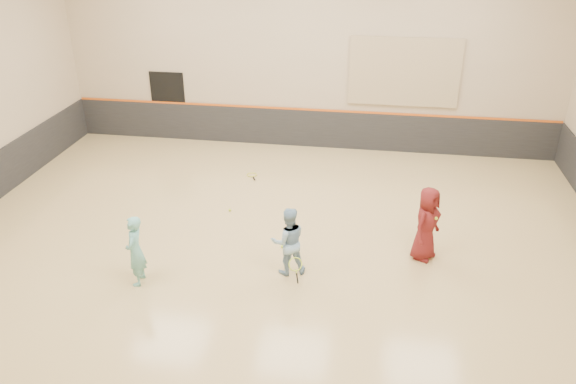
% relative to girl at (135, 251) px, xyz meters
% --- Properties ---
extents(room, '(15.04, 12.04, 6.22)m').
position_rel_girl_xyz_m(room, '(2.44, 1.80, 0.07)').
color(room, tan).
rests_on(room, ground).
extents(wainscot_back, '(14.90, 0.04, 1.20)m').
position_rel_girl_xyz_m(wainscot_back, '(2.44, 7.77, -0.14)').
color(wainscot_back, '#232326').
rests_on(wainscot_back, floor).
extents(accent_stripe, '(14.90, 0.03, 0.06)m').
position_rel_girl_xyz_m(accent_stripe, '(2.44, 7.76, 0.48)').
color(accent_stripe, '#D85914').
rests_on(accent_stripe, wall_back).
extents(acoustic_panel, '(3.20, 0.08, 2.00)m').
position_rel_girl_xyz_m(acoustic_panel, '(5.24, 7.75, 1.76)').
color(acoustic_panel, tan).
rests_on(acoustic_panel, wall_back).
extents(doorway, '(1.10, 0.05, 2.20)m').
position_rel_girl_xyz_m(doorway, '(-2.06, 7.78, 0.36)').
color(doorway, black).
rests_on(doorway, floor).
extents(girl, '(0.41, 0.57, 1.49)m').
position_rel_girl_xyz_m(girl, '(0.00, 0.00, 0.00)').
color(girl, '#67B3B0').
rests_on(girl, floor).
extents(instructor, '(0.86, 0.77, 1.48)m').
position_rel_girl_xyz_m(instructor, '(2.91, 0.82, -0.01)').
color(instructor, '#83ABCB').
rests_on(instructor, floor).
extents(young_man, '(0.86, 0.96, 1.64)m').
position_rel_girl_xyz_m(young_man, '(5.69, 1.83, 0.08)').
color(young_man, maroon).
rests_on(young_man, floor).
extents(held_racket, '(0.32, 0.32, 0.57)m').
position_rel_girl_xyz_m(held_racket, '(3.11, 0.42, -0.27)').
color(held_racket, '#BDE532').
rests_on(held_racket, instructor).
extents(spare_racket, '(0.66, 0.66, 0.07)m').
position_rel_girl_xyz_m(spare_racket, '(1.15, 5.35, -0.71)').
color(spare_racket, yellow).
rests_on(spare_racket, floor).
extents(ball_under_racket, '(0.07, 0.07, 0.07)m').
position_rel_girl_xyz_m(ball_under_racket, '(2.63, 1.71, -0.71)').
color(ball_under_racket, '#CBEF37').
rests_on(ball_under_racket, floor).
extents(ball_in_hand, '(0.07, 0.07, 0.07)m').
position_rel_girl_xyz_m(ball_in_hand, '(5.84, 1.61, 0.34)').
color(ball_in_hand, '#BFD130').
rests_on(ball_in_hand, young_man).
extents(ball_beside_spare, '(0.07, 0.07, 0.07)m').
position_rel_girl_xyz_m(ball_beside_spare, '(1.06, 3.18, -0.71)').
color(ball_beside_spare, '#CBE435').
rests_on(ball_beside_spare, floor).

